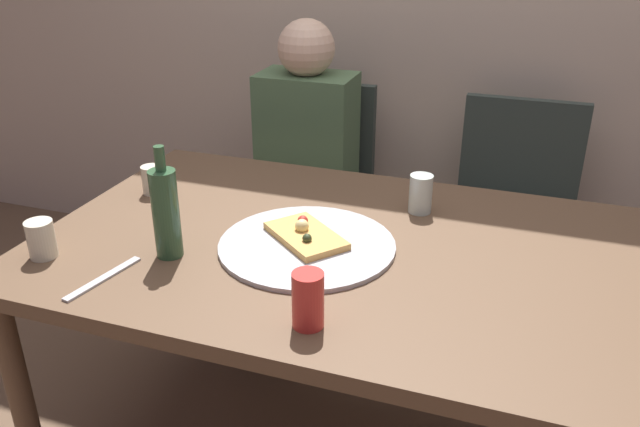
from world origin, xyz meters
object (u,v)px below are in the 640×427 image
(dining_table, at_px, (347,270))
(tumbler_far, at_px, (152,180))
(pizza_tray, at_px, (307,245))
(soda_can, at_px, (308,300))
(tumbler_near, at_px, (41,239))
(pizza_slice_last, at_px, (306,235))
(chair_right, at_px, (513,209))
(table_knife, at_px, (103,278))
(wine_bottle, at_px, (166,212))
(wine_glass, at_px, (421,194))
(chair_left, at_px, (313,183))
(guest_in_sweater, at_px, (299,166))

(dining_table, height_order, tumbler_far, tumbler_far)
(pizza_tray, height_order, soda_can, soda_can)
(pizza_tray, distance_m, tumbler_near, 0.65)
(tumbler_near, bearing_deg, pizza_slice_last, 25.49)
(dining_table, relative_size, chair_right, 1.76)
(table_knife, distance_m, chair_right, 1.52)
(wine_bottle, distance_m, tumbler_near, 0.32)
(pizza_tray, bearing_deg, wine_glass, 53.43)
(wine_glass, bearing_deg, chair_left, 131.04)
(wine_bottle, bearing_deg, pizza_tray, 25.80)
(tumbler_near, xyz_separation_m, chair_left, (0.27, 1.19, -0.28))
(dining_table, xyz_separation_m, table_knife, (-0.48, -0.35, 0.08))
(soda_can, relative_size, chair_right, 0.14)
(chair_right, bearing_deg, soda_can, 74.49)
(dining_table, distance_m, table_knife, 0.60)
(pizza_slice_last, bearing_deg, table_knife, -139.46)
(pizza_tray, distance_m, pizza_slice_last, 0.03)
(table_knife, relative_size, chair_left, 0.24)
(chair_right, distance_m, guest_in_sweater, 0.81)
(soda_can, relative_size, guest_in_sweater, 0.10)
(wine_bottle, xyz_separation_m, chair_left, (-0.02, 1.08, -0.35))
(pizza_tray, height_order, guest_in_sweater, guest_in_sweater)
(dining_table, xyz_separation_m, pizza_slice_last, (-0.10, -0.02, 0.10))
(wine_bottle, height_order, tumbler_far, wine_bottle)
(table_knife, bearing_deg, soda_can, -80.48)
(soda_can, bearing_deg, pizza_slice_last, 111.19)
(pizza_tray, bearing_deg, tumbler_far, 162.79)
(wine_bottle, height_order, wine_glass, wine_bottle)
(pizza_slice_last, height_order, tumbler_far, tumbler_far)
(soda_can, xyz_separation_m, guest_in_sweater, (-0.44, 1.10, -0.17))
(pizza_tray, bearing_deg, soda_can, -69.35)
(guest_in_sweater, bearing_deg, table_knife, 86.47)
(guest_in_sweater, bearing_deg, pizza_slice_last, 112.18)
(pizza_slice_last, bearing_deg, tumbler_far, 164.53)
(pizza_tray, xyz_separation_m, guest_in_sweater, (-0.32, 0.78, -0.11))
(table_knife, bearing_deg, dining_table, -43.15)
(pizza_tray, bearing_deg, wine_bottle, -154.20)
(pizza_slice_last, height_order, wine_bottle, wine_bottle)
(chair_left, height_order, chair_right, same)
(chair_left, xyz_separation_m, chair_right, (0.79, 0.00, 0.00))
(wine_bottle, bearing_deg, soda_can, -21.57)
(wine_glass, xyz_separation_m, soda_can, (-0.11, -0.62, 0.01))
(pizza_slice_last, distance_m, guest_in_sweater, 0.83)
(pizza_slice_last, bearing_deg, dining_table, 12.93)
(dining_table, distance_m, tumbler_far, 0.67)
(wine_bottle, height_order, chair_right, wine_bottle)
(table_knife, distance_m, guest_in_sweater, 1.09)
(wine_bottle, bearing_deg, tumbler_far, 128.08)
(pizza_slice_last, xyz_separation_m, soda_can, (0.13, -0.34, 0.04))
(chair_left, relative_size, guest_in_sweater, 0.77)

